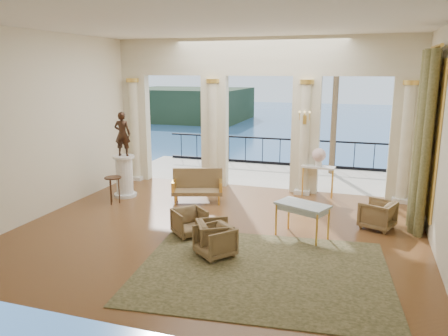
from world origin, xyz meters
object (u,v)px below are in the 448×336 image
(armchair_b, at_px, (215,240))
(side_table, at_px, (113,181))
(armchair_a, at_px, (189,221))
(console_table, at_px, (318,171))
(statue, at_px, (122,134))
(game_table, at_px, (303,207))
(armchair_c, at_px, (377,213))
(settee, at_px, (197,186))
(armchair_d, at_px, (215,235))
(pedestal, at_px, (125,177))

(armchair_b, distance_m, side_table, 4.47)
(armchair_a, height_order, side_table, side_table)
(armchair_a, xyz_separation_m, console_table, (2.34, 4.01, 0.40))
(statue, bearing_deg, game_table, 152.68)
(armchair_c, xyz_separation_m, statue, (-6.88, 0.51, 1.46))
(settee, xyz_separation_m, game_table, (3.12, -1.75, 0.23))
(armchair_a, distance_m, game_table, 2.48)
(armchair_c, xyz_separation_m, side_table, (-6.80, -0.21, 0.28))
(armchair_d, distance_m, game_table, 2.05)
(armchair_d, height_order, statue, statue)
(armchair_d, relative_size, settee, 0.46)
(armchair_a, distance_m, statue, 4.00)
(armchair_c, distance_m, settee, 4.74)
(console_table, bearing_deg, statue, -154.44)
(pedestal, bearing_deg, armchair_b, -39.20)
(console_table, distance_m, side_table, 5.76)
(armchair_d, height_order, console_table, console_table)
(armchair_d, bearing_deg, side_table, 29.63)
(armchair_c, height_order, console_table, console_table)
(armchair_a, distance_m, armchair_b, 1.24)
(console_table, relative_size, side_table, 1.30)
(armchair_a, xyz_separation_m, settee, (-0.76, 2.41, 0.12))
(armchair_c, bearing_deg, console_table, -122.73)
(statue, xyz_separation_m, console_table, (5.28, 1.75, -1.08))
(armchair_d, xyz_separation_m, game_table, (1.55, 1.30, 0.33))
(statue, bearing_deg, side_table, 85.35)
(settee, height_order, console_table, settee)
(console_table, bearing_deg, settee, -145.44)
(armchair_b, relative_size, game_table, 0.54)
(game_table, height_order, statue, statue)
(armchair_c, relative_size, statue, 0.57)
(console_table, bearing_deg, game_table, -82.30)
(pedestal, height_order, side_table, pedestal)
(console_table, bearing_deg, armchair_c, -47.44)
(game_table, distance_m, pedestal, 5.54)
(armchair_a, bearing_deg, pedestal, 94.78)
(armchair_d, relative_size, console_table, 0.72)
(armchair_c, relative_size, console_table, 0.74)
(armchair_a, height_order, settee, settee)
(armchair_a, height_order, game_table, game_table)
(game_table, bearing_deg, pedestal, -173.58)
(game_table, bearing_deg, armchair_a, -141.10)
(armchair_c, relative_size, game_table, 0.57)
(armchair_d, bearing_deg, statue, 22.57)
(armchair_c, relative_size, settee, 0.48)
(side_table, bearing_deg, game_table, -9.49)
(armchair_a, distance_m, settee, 2.53)
(armchair_c, distance_m, game_table, 1.94)
(armchair_d, xyz_separation_m, side_table, (-3.68, 2.17, 0.29))
(armchair_d, bearing_deg, game_table, -79.93)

